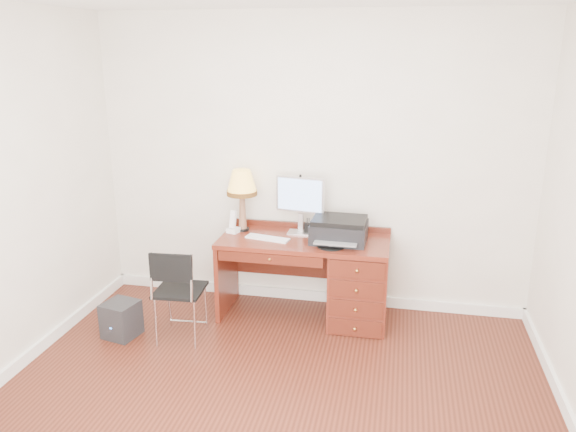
% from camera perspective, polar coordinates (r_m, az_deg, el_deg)
% --- Properties ---
extents(ground, '(4.00, 4.00, 0.00)m').
position_cam_1_polar(ground, '(4.10, -2.00, -18.76)').
color(ground, '#3D170D').
rests_on(ground, ground).
extents(room_shell, '(4.00, 4.00, 4.00)m').
position_cam_1_polar(room_shell, '(4.59, -0.12, -13.75)').
color(room_shell, white).
rests_on(room_shell, ground).
extents(desk, '(1.50, 0.67, 0.75)m').
position_cam_1_polar(desk, '(5.07, 5.25, -6.15)').
color(desk, maroon).
rests_on(desk, ground).
extents(monitor, '(0.45, 0.18, 0.52)m').
position_cam_1_polar(monitor, '(5.06, 1.20, 1.87)').
color(monitor, silver).
rests_on(monitor, desk).
extents(keyboard, '(0.41, 0.19, 0.02)m').
position_cam_1_polar(keyboard, '(4.98, -2.09, -2.27)').
color(keyboard, white).
rests_on(keyboard, desk).
extents(mouse_pad, '(0.24, 0.24, 0.05)m').
position_cam_1_polar(mouse_pad, '(4.80, 4.39, -2.98)').
color(mouse_pad, black).
rests_on(mouse_pad, desk).
extents(printer, '(0.49, 0.39, 0.21)m').
position_cam_1_polar(printer, '(4.91, 5.22, -1.41)').
color(printer, black).
rests_on(printer, desk).
extents(leg_lamp, '(0.28, 0.28, 0.57)m').
position_cam_1_polar(leg_lamp, '(5.11, -4.71, 3.02)').
color(leg_lamp, black).
rests_on(leg_lamp, desk).
extents(phone, '(0.12, 0.12, 0.21)m').
position_cam_1_polar(phone, '(5.16, -5.59, -1.01)').
color(phone, white).
rests_on(phone, desk).
extents(pen_cup, '(0.07, 0.07, 0.09)m').
position_cam_1_polar(pen_cup, '(5.11, 2.03, -1.28)').
color(pen_cup, black).
rests_on(pen_cup, desk).
extents(chair, '(0.41, 0.41, 0.83)m').
position_cam_1_polar(chair, '(4.73, -11.24, -6.98)').
color(chair, black).
rests_on(chair, ground).
extents(equipment_box, '(0.32, 0.32, 0.31)m').
position_cam_1_polar(equipment_box, '(5.08, -16.59, -10.01)').
color(equipment_box, black).
rests_on(equipment_box, ground).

